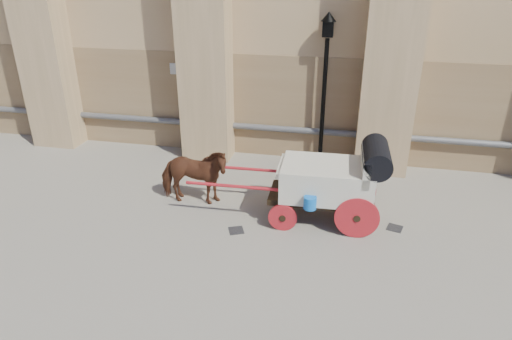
# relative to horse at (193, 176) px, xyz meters

# --- Properties ---
(ground) EXTENTS (90.00, 90.00, 0.00)m
(ground) POSITION_rel_horse_xyz_m (0.45, -0.65, -0.73)
(ground) COLOR slate
(ground) RESTS_ON ground
(horse) EXTENTS (1.77, 0.89, 1.45)m
(horse) POSITION_rel_horse_xyz_m (0.00, 0.00, 0.00)
(horse) COLOR brown
(horse) RESTS_ON ground
(carriage) EXTENTS (4.41, 1.60, 1.92)m
(carriage) POSITION_rel_horse_xyz_m (3.29, -0.09, 0.31)
(carriage) COLOR black
(carriage) RESTS_ON ground
(street_lamp) EXTENTS (0.39, 0.39, 4.21)m
(street_lamp) POSITION_rel_horse_xyz_m (2.77, 3.04, 1.52)
(street_lamp) COLOR black
(street_lamp) RESTS_ON ground
(drain_grate_near) EXTENTS (0.42, 0.42, 0.01)m
(drain_grate_near) POSITION_rel_horse_xyz_m (1.29, -1.01, -0.72)
(drain_grate_near) COLOR black
(drain_grate_near) RESTS_ON ground
(drain_grate_far) EXTENTS (0.40, 0.40, 0.01)m
(drain_grate_far) POSITION_rel_horse_xyz_m (4.71, -0.18, -0.72)
(drain_grate_far) COLOR black
(drain_grate_far) RESTS_ON ground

